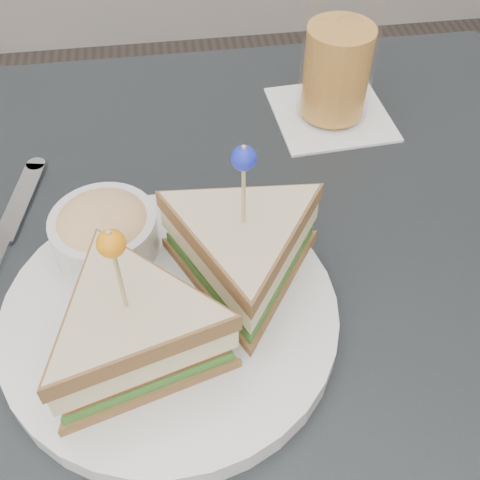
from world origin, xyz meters
name	(u,v)px	position (x,y,z in m)	size (l,w,h in m)	color
table	(232,332)	(0.00, 0.00, 0.67)	(0.80, 0.80, 0.75)	black
plate_meal	(177,289)	(-0.05, -0.03, 0.80)	(0.35, 0.34, 0.17)	silver
cutlery_knife	(6,235)	(-0.21, 0.09, 0.75)	(0.06, 0.21, 0.01)	silver
drink_set	(338,59)	(0.15, 0.24, 0.82)	(0.14, 0.14, 0.17)	white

